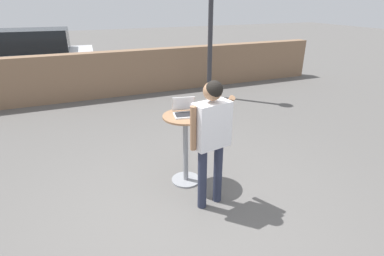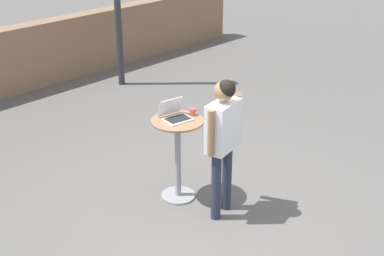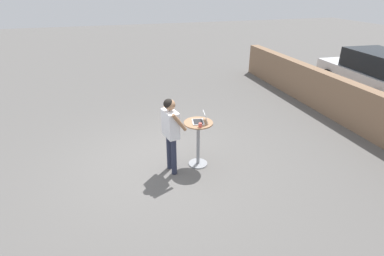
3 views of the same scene
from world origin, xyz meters
name	(u,v)px [view 3 (image 3 of 3)]	position (x,y,z in m)	size (l,w,h in m)	color
ground_plane	(163,162)	(0.00, 0.00, 0.00)	(50.00, 50.00, 0.00)	#5B5956
pavement_kerb	(365,111)	(0.00, 5.33, 0.59)	(12.58, 0.35, 1.17)	#84664C
cafe_table	(198,138)	(0.30, 0.72, 0.64)	(0.60, 0.60, 1.01)	gray
laptop	(201,120)	(0.30, 0.76, 1.05)	(0.35, 0.36, 0.22)	silver
coffee_mug	(200,125)	(0.51, 0.69, 1.05)	(0.10, 0.07, 0.08)	#C14C42
standing_person	(171,127)	(0.38, 0.12, 1.03)	(0.58, 0.43, 1.62)	#282D42
parked_car_near_street	(374,74)	(-2.09, 7.67, 0.81)	(4.00, 2.01, 1.59)	silver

